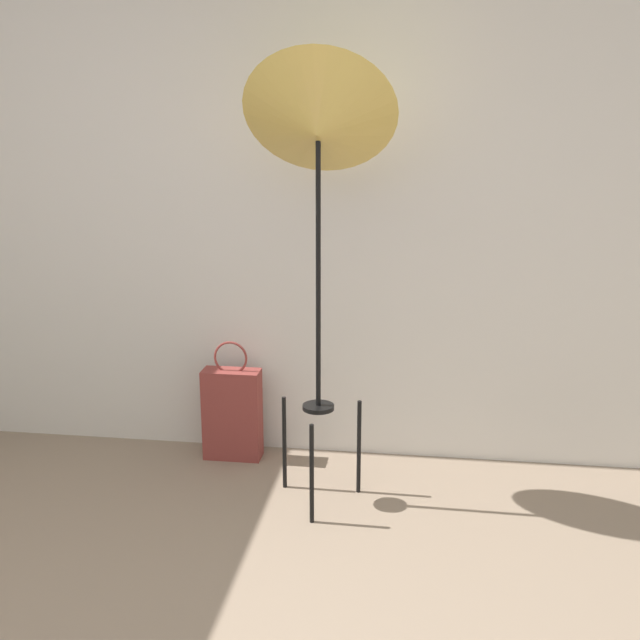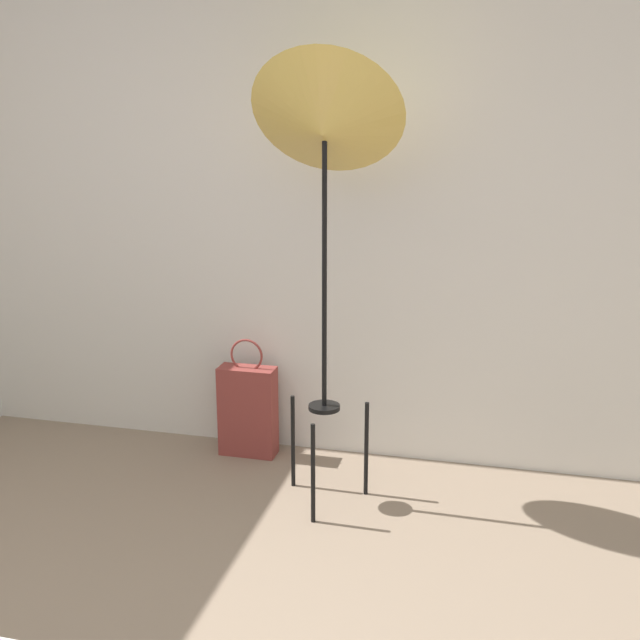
% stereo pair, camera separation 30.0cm
% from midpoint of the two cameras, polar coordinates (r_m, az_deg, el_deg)
% --- Properties ---
extents(wall_back, '(8.00, 0.05, 2.60)m').
position_cam_midpoint_polar(wall_back, '(3.85, -8.28, 8.64)').
color(wall_back, silver).
rests_on(wall_back, ground_plane).
extents(photo_umbrella, '(0.65, 0.53, 1.99)m').
position_cam_midpoint_polar(photo_umbrella, '(3.16, -2.94, 14.20)').
color(photo_umbrella, black).
rests_on(photo_umbrella, ground_plane).
extents(tote_bag, '(0.30, 0.13, 0.63)m').
position_cam_midpoint_polar(tote_bag, '(3.94, -8.89, -7.06)').
color(tote_bag, brown).
rests_on(tote_bag, ground_plane).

